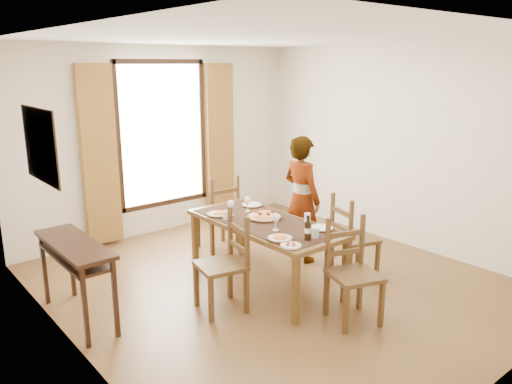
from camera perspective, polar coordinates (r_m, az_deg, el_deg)
ground at (r=5.84m, az=2.11°, el=-10.30°), size 5.00×5.00×0.00m
room_shell at (r=5.47m, az=1.33°, el=4.98°), size 4.60×5.10×2.74m
console_table at (r=5.10m, az=-20.02°, el=-6.64°), size 0.38×1.20×0.80m
dining_table at (r=5.54m, az=0.98°, el=-4.01°), size 0.84×1.87×0.76m
chair_west at (r=5.08m, az=-3.68°, el=-8.41°), size 0.53×0.53×1.01m
chair_north at (r=6.69m, az=-4.28°, el=-2.65°), size 0.49×0.49×1.03m
chair_south at (r=4.96m, az=10.96°, el=-9.25°), size 0.57×0.57×1.01m
chair_east at (r=5.90m, az=10.96°, el=-5.39°), size 0.55×0.55×1.00m
man at (r=6.28m, az=5.23°, el=-0.79°), size 0.60×0.41×1.59m
plate_sw at (r=4.96m, az=2.76°, el=-5.13°), size 0.27×0.27×0.05m
plate_se at (r=5.30m, az=7.48°, el=-3.93°), size 0.27×0.27×0.05m
plate_nw at (r=5.74m, az=-4.32°, el=-2.38°), size 0.27×0.27×0.05m
plate_ne at (r=6.09m, az=-0.48°, el=-1.34°), size 0.27×0.27×0.05m
pasta_platter at (r=5.60m, az=0.96°, el=-2.53°), size 0.40×0.40×0.10m
caprese_plate at (r=4.78m, az=4.00°, el=-5.98°), size 0.20×0.20×0.04m
wine_glass_a at (r=5.19m, az=2.26°, el=-3.44°), size 0.08×0.08×0.18m
wine_glass_b at (r=5.84m, az=-0.96°, el=-1.39°), size 0.08×0.08×0.18m
wine_glass_c at (r=5.70m, az=-2.89°, el=-1.79°), size 0.08×0.08×0.18m
tumbler_a at (r=5.50m, az=5.89°, el=-2.93°), size 0.07×0.07×0.10m
tumbler_b at (r=5.57m, az=-3.44°, el=-2.66°), size 0.07×0.07×0.10m
tumbler_c at (r=5.03m, az=6.83°, el=-4.63°), size 0.07×0.07×0.10m
wine_bottle at (r=4.93m, az=5.96°, el=-4.10°), size 0.07×0.07×0.25m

